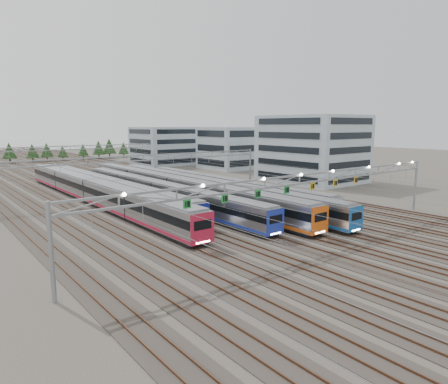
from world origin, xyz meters
TOP-DOWN VIEW (x-y plane):
  - ground at (0.00, 0.00)m, footprint 400.00×400.00m
  - track_bed at (0.00, 100.00)m, footprint 54.00×260.00m
  - train_a at (-11.25, 37.68)m, footprint 3.16×67.91m
  - train_b at (-6.75, 42.82)m, footprint 2.71×64.78m
  - train_c at (-2.25, 30.11)m, footprint 2.87×57.34m
  - train_d at (2.25, 32.33)m, footprint 3.07×67.86m
  - train_e at (6.75, 28.90)m, footprint 2.87×64.89m
  - train_f at (11.25, 28.39)m, footprint 2.63×51.56m
  - gantry_near at (-0.05, -0.12)m, footprint 56.36×0.61m
  - gantry_mid at (0.00, 40.00)m, footprint 56.36×0.36m
  - gantry_far at (0.00, 85.00)m, footprint 56.36×0.36m
  - depot_bldg_south at (41.32, 32.41)m, footprint 18.00×22.00m
  - depot_bldg_mid at (43.10, 67.26)m, footprint 14.00×16.00m
  - depot_bldg_north at (36.02, 92.27)m, footprint 22.00×18.00m
  - treeline at (5.40, 130.26)m, footprint 106.40×5.60m

SIDE VIEW (x-z plane):
  - ground at x=0.00m, z-range 0.00..0.00m
  - track_bed at x=0.00m, z-range -1.22..4.20m
  - train_f at x=11.25m, z-range 0.25..3.68m
  - train_b at x=-6.75m, z-range 0.25..3.77m
  - train_e at x=6.75m, z-range 0.25..3.99m
  - train_c at x=-2.25m, z-range 0.25..3.99m
  - train_d at x=2.25m, z-range 0.25..4.26m
  - train_a at x=-11.25m, z-range 0.25..4.38m
  - treeline at x=5.40m, z-range 0.72..7.74m
  - gantry_mid at x=0.00m, z-range 2.39..10.39m
  - gantry_far at x=0.00m, z-range 2.39..10.39m
  - depot_bldg_north at x=36.02m, z-range 0.00..13.03m
  - depot_bldg_mid at x=43.10m, z-range 0.00..13.06m
  - gantry_near at x=-0.05m, z-range 3.05..11.13m
  - depot_bldg_south at x=41.32m, z-range 0.00..15.94m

